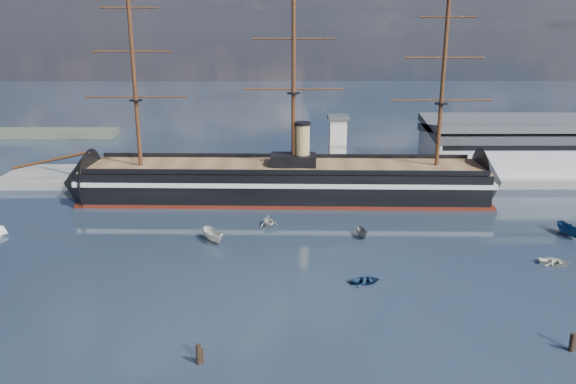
{
  "coord_description": "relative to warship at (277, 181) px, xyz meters",
  "views": [
    {
      "loc": [
        -9.83,
        -61.62,
        37.74
      ],
      "look_at": [
        -9.31,
        35.0,
        9.0
      ],
      "focal_mm": 35.0,
      "sensor_mm": 36.0,
      "label": 1
    }
  ],
  "objects": [
    {
      "name": "ground",
      "position": [
        11.72,
        -20.0,
        -4.04
      ],
      "size": [
        600.0,
        600.0,
        0.0
      ],
      "primitive_type": "plane",
      "color": "black",
      "rests_on": "ground"
    },
    {
      "name": "quay",
      "position": [
        21.72,
        16.0,
        -4.04
      ],
      "size": [
        180.0,
        18.0,
        2.0
      ],
      "primitive_type": "cube",
      "color": "slate",
      "rests_on": "ground"
    },
    {
      "name": "warehouse",
      "position": [
        69.72,
        20.0,
        3.95
      ],
      "size": [
        63.0,
        21.0,
        11.6
      ],
      "color": "#B7BABC",
      "rests_on": "ground"
    },
    {
      "name": "quay_tower",
      "position": [
        14.72,
        13.0,
        5.72
      ],
      "size": [
        5.0,
        5.0,
        15.0
      ],
      "color": "silver",
      "rests_on": "ground"
    },
    {
      "name": "warship",
      "position": [
        0.0,
        0.0,
        0.0
      ],
      "size": [
        113.1,
        18.73,
        53.94
      ],
      "rotation": [
        0.0,
        0.0,
        -0.03
      ],
      "color": "black",
      "rests_on": "ground"
    },
    {
      "name": "motorboat_a",
      "position": [
        -11.1,
        -26.66,
        -4.04
      ],
      "size": [
        7.72,
        6.4,
        2.98
      ],
      "primitive_type": "imported",
      "rotation": [
        0.0,
        0.0,
        0.59
      ],
      "color": "silver",
      "rests_on": "ground"
    },
    {
      "name": "motorboat_b",
      "position": [
        14.1,
        -43.65,
        -4.04
      ],
      "size": [
        1.53,
        2.95,
        1.31
      ],
      "primitive_type": "imported",
      "rotation": [
        0.0,
        0.0,
        1.72
      ],
      "color": "navy",
      "rests_on": "ground"
    },
    {
      "name": "motorboat_c",
      "position": [
        16.15,
        -24.36,
        -4.04
      ],
      "size": [
        5.35,
        2.76,
        2.04
      ],
      "primitive_type": "imported",
      "rotation": [
        0.0,
        0.0,
        0.18
      ],
      "color": "slate",
      "rests_on": "ground"
    },
    {
      "name": "motorboat_d",
      "position": [
        -1.41,
        -18.19,
        -4.04
      ],
      "size": [
        7.14,
        5.26,
        2.4
      ],
      "primitive_type": "imported",
      "rotation": [
        0.0,
        0.0,
        0.42
      ],
      "color": "silver",
      "rests_on": "ground"
    },
    {
      "name": "motorboat_e",
      "position": [
        46.2,
        -36.87,
        -4.04
      ],
      "size": [
        2.01,
        3.26,
        1.42
      ],
      "primitive_type": "imported",
      "rotation": [
        0.0,
        0.0,
        1.29
      ],
      "color": "silver",
      "rests_on": "ground"
    },
    {
      "name": "motorboat_f",
      "position": [
        54.85,
        -23.89,
        -4.04
      ],
      "size": [
        7.48,
        4.18,
        2.83
      ],
      "primitive_type": "imported",
      "rotation": [
        0.0,
        0.0,
        0.24
      ],
      "color": "navy",
      "rests_on": "ground"
    },
    {
      "name": "piling_near_left",
      "position": [
        -8.14,
        -64.78,
        -4.04
      ],
      "size": [
        0.64,
        0.64,
        3.22
      ],
      "primitive_type": "cylinder",
      "color": "black",
      "rests_on": "ground"
    },
    {
      "name": "piling_near_right",
      "position": [
        36.43,
        -62.33,
        -4.04
      ],
      "size": [
        0.64,
        0.64,
        3.06
      ],
      "primitive_type": "cylinder",
      "color": "black",
      "rests_on": "ground"
    }
  ]
}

